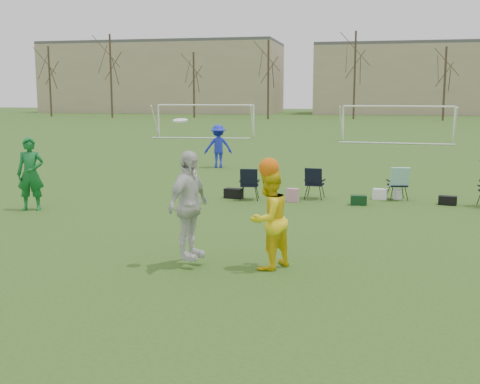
% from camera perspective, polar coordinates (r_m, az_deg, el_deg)
% --- Properties ---
extents(ground, '(260.00, 260.00, 0.00)m').
position_cam_1_polar(ground, '(10.88, -0.03, -7.61)').
color(ground, '#2E5319').
rests_on(ground, ground).
extents(fielder_green_near, '(0.84, 0.66, 2.01)m').
position_cam_1_polar(fielder_green_near, '(17.47, -19.23, 1.64)').
color(fielder_green_near, '#11652A').
rests_on(fielder_green_near, ground).
extents(fielder_blue, '(1.39, 1.13, 1.88)m').
position_cam_1_polar(fielder_blue, '(26.33, -2.08, 4.36)').
color(fielder_blue, '#1A29C7').
rests_on(fielder_blue, ground).
extents(center_contest, '(2.37, 1.37, 2.73)m').
position_cam_1_polar(center_contest, '(10.94, -1.05, -1.83)').
color(center_contest, silver).
rests_on(center_contest, ground).
extents(sideline_setup, '(8.08, 1.69, 1.87)m').
position_cam_1_polar(sideline_setup, '(18.29, 13.67, 0.81)').
color(sideline_setup, '#0F391D').
rests_on(sideline_setup, ground).
extents(goal_left, '(7.39, 0.76, 2.46)m').
position_cam_1_polar(goal_left, '(45.86, -3.29, 7.64)').
color(goal_left, white).
rests_on(goal_left, ground).
extents(goal_mid, '(7.40, 0.63, 2.46)m').
position_cam_1_polar(goal_mid, '(42.24, 14.73, 7.22)').
color(goal_mid, white).
rests_on(goal_mid, ground).
extents(tree_line, '(110.28, 3.28, 11.40)m').
position_cam_1_polar(tree_line, '(80.08, 10.95, 10.40)').
color(tree_line, '#382B21').
rests_on(tree_line, ground).
extents(building_row, '(126.00, 16.00, 13.00)m').
position_cam_1_polar(building_row, '(106.32, 14.86, 10.41)').
color(building_row, tan).
rests_on(building_row, ground).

